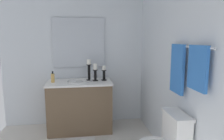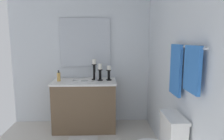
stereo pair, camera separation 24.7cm
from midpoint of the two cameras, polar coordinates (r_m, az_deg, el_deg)
The scene contains 12 objects.
wall_back at distance 2.24m, azimuth 22.74°, elevation 1.00°, with size 3.06×0.04×2.45m, color silver.
wall_left at distance 3.56m, azimuth -6.82°, elevation 4.26°, with size 0.04×2.45×2.45m, color silver.
vanity_cabinet at distance 3.40m, azimuth -5.70°, elevation -9.94°, with size 0.58×1.05×0.83m.
sink_basin at distance 3.30m, azimuth -5.78°, elevation -3.78°, with size 0.40×0.40×0.24m.
mirror at distance 3.50m, azimuth -5.68°, elevation 7.83°, with size 0.02×0.89×0.84m, color silver.
candle_holder_tall at distance 3.30m, azimuth 1.23°, elevation -0.80°, with size 0.09×0.09×0.24m.
candle_holder_short at distance 3.27m, azimuth -1.31°, elevation -0.48°, with size 0.09×0.09×0.28m.
candle_holder_mid at distance 3.33m, azimuth -3.06°, elevation 0.29°, with size 0.09×0.09×0.35m.
soap_bottle at distance 3.32m, azimuth -13.09°, elevation -1.91°, with size 0.06×0.06×0.18m.
towel_bar at distance 2.01m, azimuth 24.03°, elevation 6.09°, with size 0.02×0.02×0.76m, color silver.
towel_near_vanity at distance 2.19m, azimuth 21.04°, elevation 0.02°, with size 0.27×0.03×0.53m, color blue.
towel_center at distance 1.85m, azimuth 25.76°, elevation 0.17°, with size 0.28×0.03×0.40m, color blue.
Camera 2 is at (2.02, 0.41, 1.50)m, focal length 31.69 mm.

